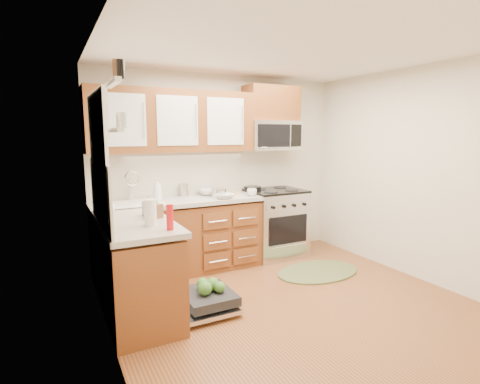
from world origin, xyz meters
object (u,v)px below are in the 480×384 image
rug (318,272)px  skillet (252,188)px  stock_pot (219,193)px  cup (252,192)px  sink (136,214)px  bowl_b (208,192)px  bowl_a (225,196)px  range (275,223)px  paper_towel_roll (150,213)px  dishwasher (204,302)px  upper_cabinets (173,121)px  cutting_board (229,193)px  microwave (272,135)px

rug → skillet: 1.43m
stock_pot → cup: (0.42, -0.11, -0.01)m
sink → bowl_b: size_ratio=2.52×
stock_pot → bowl_a: size_ratio=0.81×
range → paper_towel_roll: paper_towel_roll is taller
dishwasher → bowl_b: bearing=65.3°
range → rug: (0.12, -0.82, -0.46)m
upper_cabinets → rug: upper_cabinets is taller
rug → bowl_a: 1.51m
upper_cabinets → bowl_b: upper_cabinets is taller
dishwasher → cutting_board: size_ratio=2.55×
range → paper_towel_roll: 2.40m
bowl_a → skillet: bearing=30.2°
upper_cabinets → sink: bearing=-163.6°
bowl_b → cup: (0.47, -0.33, 0.01)m
upper_cabinets → paper_towel_roll: 1.66m
range → bowl_a: size_ratio=4.08×
dishwasher → bowl_a: size_ratio=3.01×
upper_cabinets → sink: upper_cabinets is taller
sink → stock_pot: (1.03, -0.06, 0.18)m
cutting_board → bowl_b: size_ratio=1.11×
bowl_a → bowl_b: bearing=103.0°
upper_cabinets → stock_pot: bearing=-22.9°
microwave → sink: bearing=-176.1°
upper_cabinets → microwave: bearing=-1.0°
paper_towel_roll → cup: size_ratio=1.87×
cutting_board → cup: cup is taller
range → rug: range is taller
microwave → bowl_a: size_ratio=3.27×
cutting_board → bowl_b: (-0.28, 0.04, 0.03)m
sink → stock_pot: size_ratio=3.28×
microwave → bowl_b: size_ratio=3.08×
sink → bowl_a: size_ratio=2.66×
microwave → bowl_a: 1.19m
dishwasher → bowl_a: bearing=54.8°
cutting_board → bowl_a: (-0.20, -0.30, 0.02)m
upper_cabinets → dishwasher: upper_cabinets is taller
skillet → bowl_a: skillet is taller
dishwasher → cutting_board: cutting_board is taller
microwave → cup: bearing=-148.0°
rug → skillet: bearing=112.2°
sink → cutting_board: cutting_board is taller
sink → skillet: size_ratio=2.54×
upper_cabinets → rug: size_ratio=1.85×
range → microwave: microwave is taller
stock_pot → bowl_b: bearing=102.6°
range → skillet: size_ratio=3.90×
upper_cabinets → skillet: 1.44m
upper_cabinets → bowl_a: 1.11m
range → bowl_b: bowl_b is taller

